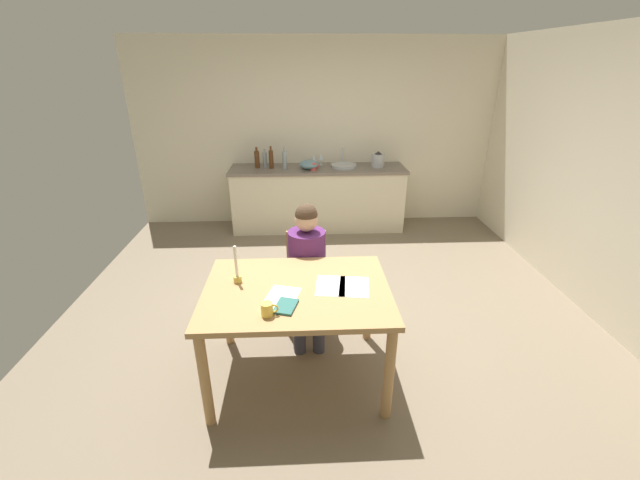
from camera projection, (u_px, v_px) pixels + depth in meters
ground_plane at (328, 313)px, 4.01m from camera, size 5.20×5.20×0.04m
wall_back at (317, 134)px, 5.84m from camera, size 5.20×0.12×2.60m
wall_right at (621, 181)px, 3.58m from camera, size 0.12×5.20×2.60m
kitchen_counter at (318, 198)px, 5.86m from camera, size 2.46×0.64×0.90m
dining_table at (297, 301)px, 2.92m from camera, size 1.33×0.99×0.79m
chair_at_table at (307, 275)px, 3.68m from camera, size 0.41×0.41×0.87m
person_seated at (307, 264)px, 3.47m from camera, size 0.33×0.59×1.19m
coffee_mug at (267, 309)px, 2.56m from camera, size 0.11×0.08×0.09m
candlestick at (237, 272)px, 2.93m from camera, size 0.06×0.06×0.29m
book_magazine at (286, 306)px, 2.66m from camera, size 0.18×0.22×0.02m
paper_letter at (354, 287)px, 2.91m from camera, size 0.25×0.32×0.00m
paper_bill at (282, 297)px, 2.77m from camera, size 0.28×0.34×0.00m
paper_envelope at (331, 286)px, 2.92m from camera, size 0.24×0.32×0.00m
sink_unit at (344, 165)px, 5.69m from camera, size 0.36×0.36×0.24m
bottle_oil at (257, 159)px, 5.62m from camera, size 0.07×0.07×0.29m
bottle_vinegar at (265, 160)px, 5.65m from camera, size 0.06×0.06×0.25m
bottle_wine_red at (271, 159)px, 5.58m from camera, size 0.06×0.06×0.30m
bottle_sauce at (285, 160)px, 5.54m from camera, size 0.06×0.06×0.31m
mixing_bowl at (309, 164)px, 5.58m from camera, size 0.28×0.28×0.12m
stovetop_kettle at (378, 160)px, 5.67m from camera, size 0.18×0.18×0.22m
wine_glass_near_sink at (321, 157)px, 5.77m from camera, size 0.07×0.07×0.15m
wine_glass_by_kettle at (314, 157)px, 5.77m from camera, size 0.07×0.07×0.15m
teacup_on_counter at (313, 166)px, 5.52m from camera, size 0.12×0.08×0.10m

